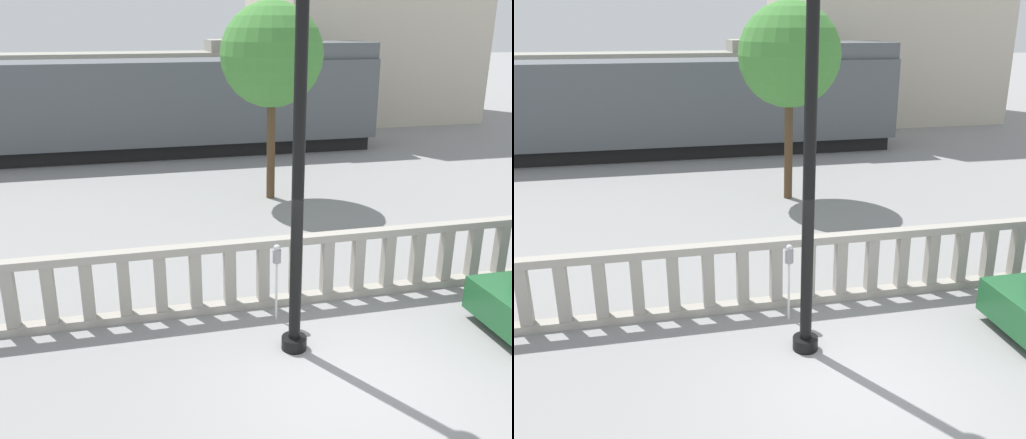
# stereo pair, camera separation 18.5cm
# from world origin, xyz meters

# --- Properties ---
(ground_plane) EXTENTS (160.00, 160.00, 0.00)m
(ground_plane) POSITION_xyz_m (0.00, 0.00, 0.00)
(ground_plane) COLOR gray
(balustrade) EXTENTS (14.06, 0.24, 1.30)m
(balustrade) POSITION_xyz_m (0.00, 2.66, 0.65)
(balustrade) COLOR #9E998E
(balustrade) RESTS_ON ground
(lamppost) EXTENTS (0.41, 0.41, 5.63)m
(lamppost) POSITION_xyz_m (-0.48, 1.14, 3.09)
(lamppost) COLOR black
(lamppost) RESTS_ON ground
(parking_meter) EXTENTS (0.14, 0.14, 1.40)m
(parking_meter) POSITION_xyz_m (-0.51, 2.11, 1.09)
(parking_meter) COLOR silver
(parking_meter) RESTS_ON ground
(train_near) EXTENTS (18.47, 2.77, 4.15)m
(train_near) POSITION_xyz_m (-2.07, 15.78, 1.87)
(train_near) COLOR black
(train_near) RESTS_ON ground
(train_far) EXTENTS (20.55, 2.74, 4.00)m
(train_far) POSITION_xyz_m (-5.11, 24.77, 1.80)
(train_far) COLOR black
(train_far) RESTS_ON ground
(tree_left) EXTENTS (2.83, 2.83, 5.47)m
(tree_left) POSITION_xyz_m (1.26, 9.15, 4.04)
(tree_left) COLOR #4C3823
(tree_left) RESTS_ON ground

